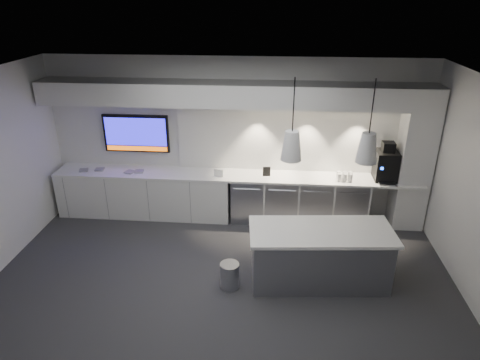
# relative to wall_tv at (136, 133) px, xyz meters

# --- Properties ---
(floor) EXTENTS (7.00, 7.00, 0.00)m
(floor) POSITION_rel_wall_tv_xyz_m (1.90, -2.45, -1.56)
(floor) COLOR #323234
(floor) RESTS_ON ground
(ceiling) EXTENTS (7.00, 7.00, 0.00)m
(ceiling) POSITION_rel_wall_tv_xyz_m (1.90, -2.45, 1.44)
(ceiling) COLOR black
(ceiling) RESTS_ON wall_back
(wall_back) EXTENTS (7.00, 0.00, 7.00)m
(wall_back) POSITION_rel_wall_tv_xyz_m (1.90, 0.05, -0.06)
(wall_back) COLOR silver
(wall_back) RESTS_ON floor
(wall_front) EXTENTS (7.00, 0.00, 7.00)m
(wall_front) POSITION_rel_wall_tv_xyz_m (1.90, -4.95, -0.06)
(wall_front) COLOR silver
(wall_front) RESTS_ON floor
(back_counter) EXTENTS (6.80, 0.65, 0.04)m
(back_counter) POSITION_rel_wall_tv_xyz_m (1.90, -0.27, -0.68)
(back_counter) COLOR white
(back_counter) RESTS_ON left_base_cabinets
(left_base_cabinets) EXTENTS (3.30, 0.63, 0.86)m
(left_base_cabinets) POSITION_rel_wall_tv_xyz_m (0.15, -0.27, -1.13)
(left_base_cabinets) COLOR white
(left_base_cabinets) RESTS_ON floor
(fridge_unit_a) EXTENTS (0.60, 0.61, 0.85)m
(fridge_unit_a) POSITION_rel_wall_tv_xyz_m (2.15, -0.27, -1.13)
(fridge_unit_a) COLOR #9D9FA5
(fridge_unit_a) RESTS_ON floor
(fridge_unit_b) EXTENTS (0.60, 0.61, 0.85)m
(fridge_unit_b) POSITION_rel_wall_tv_xyz_m (2.78, -0.27, -1.13)
(fridge_unit_b) COLOR #9D9FA5
(fridge_unit_b) RESTS_ON floor
(fridge_unit_c) EXTENTS (0.60, 0.61, 0.85)m
(fridge_unit_c) POSITION_rel_wall_tv_xyz_m (3.41, -0.27, -1.13)
(fridge_unit_c) COLOR #9D9FA5
(fridge_unit_c) RESTS_ON floor
(fridge_unit_d) EXTENTS (0.60, 0.61, 0.85)m
(fridge_unit_d) POSITION_rel_wall_tv_xyz_m (4.04, -0.27, -1.13)
(fridge_unit_d) COLOR #9D9FA5
(fridge_unit_d) RESTS_ON floor
(backsplash) EXTENTS (4.60, 0.03, 1.30)m
(backsplash) POSITION_rel_wall_tv_xyz_m (3.10, 0.03, -0.01)
(backsplash) COLOR white
(backsplash) RESTS_ON wall_back
(soffit) EXTENTS (6.90, 0.60, 0.40)m
(soffit) POSITION_rel_wall_tv_xyz_m (1.90, -0.25, 0.84)
(soffit) COLOR white
(soffit) RESTS_ON wall_back
(column) EXTENTS (0.55, 0.55, 2.60)m
(column) POSITION_rel_wall_tv_xyz_m (5.10, -0.25, -0.26)
(column) COLOR white
(column) RESTS_ON floor
(wall_tv) EXTENTS (1.25, 0.07, 0.72)m
(wall_tv) POSITION_rel_wall_tv_xyz_m (0.00, 0.00, 0.00)
(wall_tv) COLOR black
(wall_tv) RESTS_ON wall_back
(island) EXTENTS (2.15, 1.07, 0.88)m
(island) POSITION_rel_wall_tv_xyz_m (3.34, -2.15, -1.12)
(island) COLOR #9D9FA5
(island) RESTS_ON floor
(bin) EXTENTS (0.30, 0.30, 0.40)m
(bin) POSITION_rel_wall_tv_xyz_m (2.03, -2.41, -1.36)
(bin) COLOR #9D9FA5
(bin) RESTS_ON floor
(coffee_machine) EXTENTS (0.39, 0.56, 0.70)m
(coffee_machine) POSITION_rel_wall_tv_xyz_m (4.62, -0.25, -0.37)
(coffee_machine) COLOR black
(coffee_machine) RESTS_ON back_counter
(sign_black) EXTENTS (0.14, 0.04, 0.18)m
(sign_black) POSITION_rel_wall_tv_xyz_m (2.49, -0.29, -0.57)
(sign_black) COLOR black
(sign_black) RESTS_ON back_counter
(sign_white) EXTENTS (0.18, 0.07, 0.14)m
(sign_white) POSITION_rel_wall_tv_xyz_m (1.61, -0.39, -0.59)
(sign_white) COLOR white
(sign_white) RESTS_ON back_counter
(cup_cluster) EXTENTS (0.27, 0.17, 0.15)m
(cup_cluster) POSITION_rel_wall_tv_xyz_m (3.89, -0.38, -0.59)
(cup_cluster) COLOR white
(cup_cluster) RESTS_ON back_counter
(tray_a) EXTENTS (0.20, 0.20, 0.02)m
(tray_a) POSITION_rel_wall_tv_xyz_m (-0.98, -0.34, -0.65)
(tray_a) COLOR gray
(tray_a) RESTS_ON back_counter
(tray_b) EXTENTS (0.18, 0.18, 0.02)m
(tray_b) POSITION_rel_wall_tv_xyz_m (-0.69, -0.28, -0.65)
(tray_b) COLOR gray
(tray_b) RESTS_ON back_counter
(tray_c) EXTENTS (0.20, 0.20, 0.02)m
(tray_c) POSITION_rel_wall_tv_xyz_m (-0.08, -0.35, -0.65)
(tray_c) COLOR gray
(tray_c) RESTS_ON back_counter
(tray_d) EXTENTS (0.18, 0.18, 0.02)m
(tray_d) POSITION_rel_wall_tv_xyz_m (0.09, -0.30, -0.65)
(tray_d) COLOR gray
(tray_d) RESTS_ON back_counter
(pendant_left) EXTENTS (0.28, 0.28, 1.10)m
(pendant_left) POSITION_rel_wall_tv_xyz_m (2.85, -2.15, 0.59)
(pendant_left) COLOR white
(pendant_left) RESTS_ON ceiling
(pendant_right) EXTENTS (0.28, 0.28, 1.10)m
(pendant_right) POSITION_rel_wall_tv_xyz_m (3.83, -2.15, 0.59)
(pendant_right) COLOR white
(pendant_right) RESTS_ON ceiling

